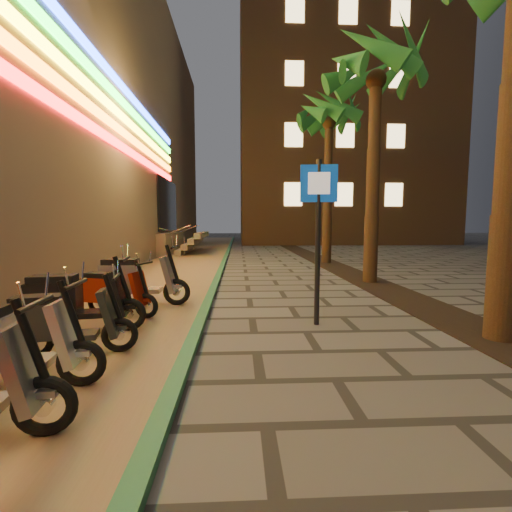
{
  "coord_description": "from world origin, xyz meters",
  "views": [
    {
      "loc": [
        -0.23,
        -2.74,
        1.71
      ],
      "look_at": [
        0.04,
        2.68,
        1.2
      ],
      "focal_mm": 24.0,
      "sensor_mm": 36.0,
      "label": 1
    }
  ],
  "objects": [
    {
      "name": "scooter_8",
      "position": [
        -2.59,
        3.64,
        0.46
      ],
      "size": [
        1.48,
        0.77,
        1.05
      ],
      "rotation": [
        0.0,
        0.0,
        -0.29
      ],
      "color": "black",
      "rests_on": "ground"
    },
    {
      "name": "pedestrian_sign",
      "position": [
        1.08,
        2.9,
        1.79
      ],
      "size": [
        0.61,
        0.12,
        2.76
      ],
      "rotation": [
        0.0,
        0.0,
        -0.13
      ],
      "color": "black",
      "rests_on": "ground"
    },
    {
      "name": "palm_d",
      "position": [
        3.6,
        12.0,
        5.94
      ],
      "size": [
        2.97,
        3.02,
        7.16
      ],
      "color": "#472D19",
      "rests_on": "ground"
    },
    {
      "name": "palm_c",
      "position": [
        3.6,
        7.0,
        5.73
      ],
      "size": [
        2.97,
        3.02,
        6.91
      ],
      "color": "#472D19",
      "rests_on": "ground"
    },
    {
      "name": "ground",
      "position": [
        0.0,
        0.0,
        0.0
      ],
      "size": [
        120.0,
        120.0,
        0.0
      ],
      "primitive_type": "plane",
      "color": "#474442",
      "rests_on": "ground"
    },
    {
      "name": "scooter_7",
      "position": [
        -2.81,
        2.59,
        0.53
      ],
      "size": [
        1.73,
        0.7,
        1.21
      ],
      "rotation": [
        0.0,
        0.0,
        0.14
      ],
      "color": "black",
      "rests_on": "ground"
    },
    {
      "name": "planting_strip",
      "position": [
        3.6,
        5.0,
        0.01
      ],
      "size": [
        1.2,
        40.0,
        0.02
      ],
      "primitive_type": "cube",
      "color": "black",
      "rests_on": "ground"
    },
    {
      "name": "scooter_9",
      "position": [
        -2.41,
        4.42,
        0.56
      ],
      "size": [
        1.81,
        0.64,
        1.28
      ],
      "rotation": [
        0.0,
        0.0,
        -0.01
      ],
      "color": "black",
      "rests_on": "ground"
    },
    {
      "name": "scooter_5",
      "position": [
        -2.66,
        0.76,
        0.5
      ],
      "size": [
        1.62,
        0.58,
        1.14
      ],
      "rotation": [
        0.0,
        0.0,
        0.08
      ],
      "color": "black",
      "rests_on": "ground"
    },
    {
      "name": "apartment_block",
      "position": [
        9.0,
        32.0,
        12.5
      ],
      "size": [
        18.0,
        16.06,
        25.0
      ],
      "color": "brown",
      "rests_on": "ground"
    },
    {
      "name": "green_curb",
      "position": [
        -0.9,
        10.0,
        0.05
      ],
      "size": [
        0.18,
        60.0,
        0.1
      ],
      "primitive_type": "cube",
      "color": "#286B43",
      "rests_on": "ground"
    },
    {
      "name": "parking_strip",
      "position": [
        -2.6,
        10.0,
        0.01
      ],
      "size": [
        3.4,
        60.0,
        0.01
      ],
      "primitive_type": "cube",
      "color": "#8C7251",
      "rests_on": "ground"
    },
    {
      "name": "scooter_6",
      "position": [
        -2.53,
        1.64,
        0.46
      ],
      "size": [
        1.51,
        0.67,
        1.06
      ],
      "rotation": [
        0.0,
        0.0,
        0.2
      ],
      "color": "black",
      "rests_on": "ground"
    }
  ]
}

